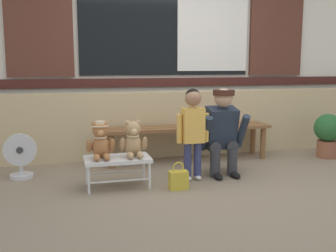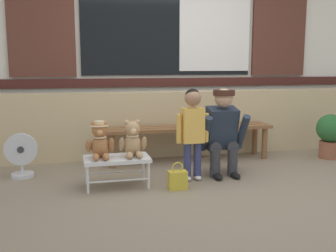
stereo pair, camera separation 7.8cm
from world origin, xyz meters
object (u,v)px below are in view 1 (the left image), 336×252
object	(u,v)px
child_standing	(193,124)
handbag_on_ground	(178,179)
teddy_bear_plain	(133,140)
wooden_bench_long	(188,131)
floor_fan	(20,156)
teddy_bear_with_hat	(100,141)
adult_crouching	(222,131)
small_display_bench	(117,161)
potted_plant	(328,133)

from	to	relation	value
child_standing	handbag_on_ground	xyz separation A→B (m)	(-0.23, -0.27, -0.50)
handbag_on_ground	teddy_bear_plain	bearing A→B (deg)	151.39
wooden_bench_long	floor_fan	xyz separation A→B (m)	(-1.95, -0.29, -0.13)
teddy_bear_with_hat	adult_crouching	world-z (taller)	adult_crouching
adult_crouching	floor_fan	size ratio (longest dim) A/B	1.98
teddy_bear_with_hat	teddy_bear_plain	bearing A→B (deg)	-0.13
wooden_bench_long	floor_fan	bearing A→B (deg)	-171.43
adult_crouching	floor_fan	xyz separation A→B (m)	(-2.12, 0.40, -0.24)
small_display_bench	floor_fan	bearing A→B (deg)	149.28
teddy_bear_with_hat	handbag_on_ground	xyz separation A→B (m)	(0.72, -0.22, -0.38)
wooden_bench_long	floor_fan	world-z (taller)	floor_fan
floor_fan	potted_plant	bearing A→B (deg)	-0.08
teddy_bear_with_hat	adult_crouching	bearing A→B (deg)	7.07
wooden_bench_long	teddy_bear_with_hat	distance (m)	1.44
teddy_bear_with_hat	potted_plant	distance (m)	3.02
small_display_bench	adult_crouching	world-z (taller)	adult_crouching
child_standing	potted_plant	bearing A→B (deg)	14.23
handbag_on_ground	floor_fan	bearing A→B (deg)	152.63
wooden_bench_long	teddy_bear_plain	bearing A→B (deg)	-134.07
handbag_on_ground	potted_plant	world-z (taller)	potted_plant
teddy_bear_plain	handbag_on_ground	bearing A→B (deg)	-28.61
wooden_bench_long	handbag_on_ground	world-z (taller)	wooden_bench_long
wooden_bench_long	teddy_bear_plain	distance (m)	1.20
adult_crouching	handbag_on_ground	size ratio (longest dim) A/B	3.49
small_display_bench	teddy_bear_with_hat	world-z (taller)	teddy_bear_with_hat
handbag_on_ground	potted_plant	distance (m)	2.38
teddy_bear_with_hat	floor_fan	distance (m)	1.00
child_standing	potted_plant	size ratio (longest dim) A/B	1.68
potted_plant	teddy_bear_plain	bearing A→B (deg)	-168.01
child_standing	handbag_on_ground	size ratio (longest dim) A/B	3.52
handbag_on_ground	teddy_bear_with_hat	bearing A→B (deg)	163.07
wooden_bench_long	adult_crouching	xyz separation A→B (m)	(0.17, -0.69, 0.11)
teddy_bear_plain	potted_plant	bearing A→B (deg)	11.99
wooden_bench_long	child_standing	size ratio (longest dim) A/B	2.19
teddy_bear_with_hat	child_standing	bearing A→B (deg)	3.05
teddy_bear_plain	potted_plant	size ratio (longest dim) A/B	0.64
adult_crouching	potted_plant	xyz separation A→B (m)	(1.63, 0.40, -0.16)
wooden_bench_long	potted_plant	xyz separation A→B (m)	(1.81, -0.30, -0.05)
handbag_on_ground	floor_fan	distance (m)	1.71
teddy_bear_with_hat	teddy_bear_plain	world-z (taller)	same
child_standing	adult_crouching	size ratio (longest dim) A/B	1.01
teddy_bear_plain	floor_fan	size ratio (longest dim) A/B	0.76
floor_fan	teddy_bear_with_hat	bearing A→B (deg)	-35.42
handbag_on_ground	wooden_bench_long	bearing A→B (deg)	68.19
wooden_bench_long	adult_crouching	bearing A→B (deg)	-75.89
teddy_bear_with_hat	handbag_on_ground	distance (m)	0.84
child_standing	handbag_on_ground	distance (m)	0.61
wooden_bench_long	teddy_bear_with_hat	xyz separation A→B (m)	(-1.15, -0.86, 0.10)
potted_plant	handbag_on_ground	bearing A→B (deg)	-160.81
potted_plant	teddy_bear_with_hat	bearing A→B (deg)	-169.29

